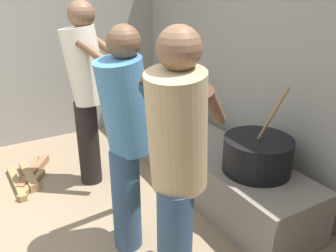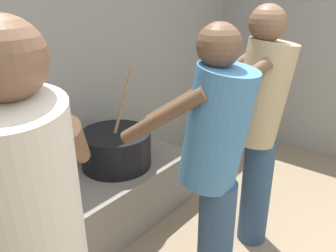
% 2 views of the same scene
% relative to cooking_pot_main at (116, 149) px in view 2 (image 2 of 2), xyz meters
% --- Properties ---
extents(block_enclosure_rear, '(4.96, 0.20, 2.24)m').
position_rel_cooking_pot_main_xyz_m(block_enclosure_rear, '(-0.18, 0.49, 0.55)').
color(block_enclosure_rear, gray).
rests_on(block_enclosure_rear, ground_plane).
extents(hearth_ledge, '(1.97, 0.60, 0.44)m').
position_rel_cooking_pot_main_xyz_m(hearth_ledge, '(-0.44, -0.03, -0.36)').
color(hearth_ledge, slate).
rests_on(hearth_ledge, ground_plane).
extents(cooking_pot_main, '(0.52, 0.52, 0.72)m').
position_rel_cooking_pot_main_xyz_m(cooking_pot_main, '(0.00, 0.00, 0.00)').
color(cooking_pot_main, black).
rests_on(cooking_pot_main, hearth_ledge).
extents(cook_in_blue_shirt, '(0.47, 0.71, 1.57)m').
position_rel_cooking_pot_main_xyz_m(cook_in_blue_shirt, '(-0.21, -0.97, 0.32)').
color(cook_in_blue_shirt, navy).
rests_on(cook_in_blue_shirt, ground_plane).
extents(cook_in_cream_shirt, '(0.68, 0.73, 1.66)m').
position_rel_cooking_pot_main_xyz_m(cook_in_cream_shirt, '(-1.19, -0.92, 0.38)').
color(cook_in_cream_shirt, black).
rests_on(cook_in_cream_shirt, ground_plane).
extents(cook_in_tan_shirt, '(0.69, 0.71, 1.62)m').
position_rel_cooking_pot_main_xyz_m(cook_in_tan_shirt, '(0.37, -0.94, 0.35)').
color(cook_in_tan_shirt, navy).
rests_on(cook_in_tan_shirt, ground_plane).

